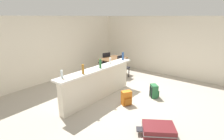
% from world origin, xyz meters
% --- Properties ---
extents(ground_plane, '(13.00, 13.00, 0.05)m').
position_xyz_m(ground_plane, '(0.00, 0.00, -0.03)').
color(ground_plane, '#ADA393').
extents(wall_back, '(6.60, 0.10, 2.50)m').
position_xyz_m(wall_back, '(0.00, 3.05, 1.25)').
color(wall_back, silver).
rests_on(wall_back, ground_plane).
extents(wall_right, '(0.10, 6.00, 2.50)m').
position_xyz_m(wall_right, '(3.05, 0.30, 1.25)').
color(wall_right, silver).
rests_on(wall_right, ground_plane).
extents(partition_half_wall, '(2.80, 0.20, 0.96)m').
position_xyz_m(partition_half_wall, '(-0.66, 0.41, 0.48)').
color(partition_half_wall, silver).
rests_on(partition_half_wall, ground_plane).
extents(bar_countertop, '(2.96, 0.40, 0.05)m').
position_xyz_m(bar_countertop, '(-0.66, 0.41, 0.98)').
color(bar_countertop, white).
rests_on(bar_countertop, partition_half_wall).
extents(bottle_clear, '(0.06, 0.06, 0.21)m').
position_xyz_m(bottle_clear, '(-1.89, 0.49, 1.11)').
color(bottle_clear, silver).
rests_on(bottle_clear, bar_countertop).
extents(bottle_amber, '(0.07, 0.07, 0.26)m').
position_xyz_m(bottle_amber, '(-1.33, 0.33, 1.14)').
color(bottle_amber, '#9E661E').
rests_on(bottle_amber, bar_countertop).
extents(bottle_green, '(0.07, 0.07, 0.28)m').
position_xyz_m(bottle_green, '(-0.64, 0.32, 1.14)').
color(bottle_green, '#2D6B38').
rests_on(bottle_green, bar_countertop).
extents(bottle_white, '(0.06, 0.06, 0.21)m').
position_xyz_m(bottle_white, '(-0.08, 0.40, 1.11)').
color(bottle_white, silver).
rests_on(bottle_white, bar_countertop).
extents(bottle_blue, '(0.07, 0.07, 0.27)m').
position_xyz_m(bottle_blue, '(0.61, 0.39, 1.14)').
color(bottle_blue, '#284C89').
rests_on(bottle_blue, bar_countertop).
extents(dining_table, '(1.10, 0.80, 0.74)m').
position_xyz_m(dining_table, '(1.55, 1.53, 0.65)').
color(dining_table, brown).
rests_on(dining_table, ground_plane).
extents(dining_chair_near_partition, '(0.42, 0.42, 0.93)m').
position_xyz_m(dining_chair_near_partition, '(1.48, 1.02, 0.52)').
color(dining_chair_near_partition, black).
rests_on(dining_chair_near_partition, ground_plane).
extents(dining_chair_far_side, '(0.48, 0.48, 0.93)m').
position_xyz_m(dining_chair_far_side, '(1.57, 2.02, 0.52)').
color(dining_chair_far_side, black).
rests_on(dining_chair_far_side, ground_plane).
extents(suitcase_flat_maroon, '(0.79, 0.87, 0.22)m').
position_xyz_m(suitcase_flat_maroon, '(-1.17, -1.81, 0.11)').
color(suitcase_flat_maroon, maroon).
rests_on(suitcase_flat_maroon, ground_plane).
extents(backpack_orange, '(0.33, 0.32, 0.42)m').
position_xyz_m(backpack_orange, '(-0.45, -0.50, 0.20)').
color(backpack_orange, orange).
rests_on(backpack_orange, ground_plane).
extents(backpack_green, '(0.34, 0.34, 0.42)m').
position_xyz_m(backpack_green, '(0.51, -0.91, 0.20)').
color(backpack_green, '#286B3D').
rests_on(backpack_green, ground_plane).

